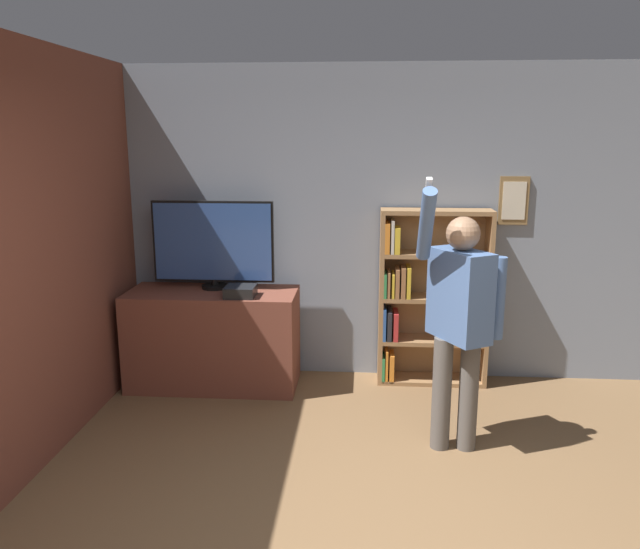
# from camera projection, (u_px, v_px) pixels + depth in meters

# --- Properties ---
(wall_back) EXTENTS (6.22, 0.09, 2.70)m
(wall_back) POSITION_uv_depth(u_px,v_px,m) (371.00, 225.00, 5.40)
(wall_back) COLOR gray
(wall_back) RESTS_ON ground_plane
(wall_side_brick) EXTENTS (0.06, 4.57, 2.70)m
(wall_side_brick) POSITION_uv_depth(u_px,v_px,m) (45.00, 254.00, 4.09)
(wall_side_brick) COLOR brown
(wall_side_brick) RESTS_ON ground_plane
(tv_ledge) EXTENTS (1.42, 0.61, 0.83)m
(tv_ledge) POSITION_uv_depth(u_px,v_px,m) (214.00, 338.00, 5.32)
(tv_ledge) COLOR brown
(tv_ledge) RESTS_ON ground_plane
(television) EXTENTS (1.03, 0.22, 0.75)m
(television) POSITION_uv_depth(u_px,v_px,m) (213.00, 244.00, 5.25)
(television) COLOR black
(television) RESTS_ON tv_ledge
(game_console) EXTENTS (0.24, 0.23, 0.09)m
(game_console) POSITION_uv_depth(u_px,v_px,m) (240.00, 291.00, 5.06)
(game_console) COLOR black
(game_console) RESTS_ON tv_ledge
(bookshelf) EXTENTS (0.93, 0.28, 1.51)m
(bookshelf) POSITION_uv_depth(u_px,v_px,m) (424.00, 297.00, 5.33)
(bookshelf) COLOR #997047
(bookshelf) RESTS_ON ground_plane
(person) EXTENTS (0.58, 0.55, 1.87)m
(person) POSITION_uv_depth(u_px,v_px,m) (459.00, 312.00, 4.10)
(person) COLOR #56514C
(person) RESTS_ON ground_plane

